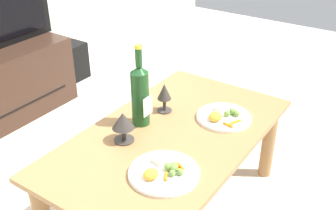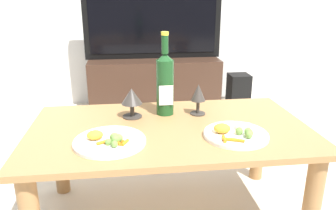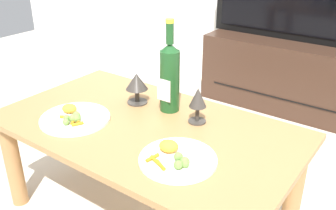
{
  "view_description": "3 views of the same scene",
  "coord_description": "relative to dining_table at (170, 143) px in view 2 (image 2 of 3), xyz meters",
  "views": [
    {
      "loc": [
        -1.25,
        -0.83,
        1.43
      ],
      "look_at": [
        0.05,
        0.05,
        0.56
      ],
      "focal_mm": 43.39,
      "sensor_mm": 36.0,
      "label": 1
    },
    {
      "loc": [
        -0.17,
        -1.3,
        0.99
      ],
      "look_at": [
        0.0,
        0.07,
        0.52
      ],
      "focal_mm": 35.51,
      "sensor_mm": 36.0,
      "label": 2
    },
    {
      "loc": [
        0.83,
        -0.99,
        1.14
      ],
      "look_at": [
        0.05,
        0.09,
        0.51
      ],
      "focal_mm": 40.11,
      "sensor_mm": 36.0,
      "label": 3
    }
  ],
  "objects": [
    {
      "name": "tv_stand",
      "position": [
        0.06,
        1.47,
        -0.14
      ],
      "size": [
        1.08,
        0.48,
        0.47
      ],
      "color": "#382319",
      "rests_on": "ground_plane"
    },
    {
      "name": "dinner_plate_left",
      "position": [
        -0.25,
        -0.13,
        0.09
      ],
      "size": [
        0.28,
        0.28,
        0.05
      ],
      "color": "white",
      "rests_on": "dining_table"
    },
    {
      "name": "floor_speaker",
      "position": [
        0.83,
        1.5,
        -0.22
      ],
      "size": [
        0.18,
        0.18,
        0.29
      ],
      "primitive_type": "cube",
      "rotation": [
        0.0,
        0.0,
        0.0
      ],
      "color": "black",
      "rests_on": "ground_plane"
    },
    {
      "name": "wine_bottle",
      "position": [
        -0.0,
        0.16,
        0.23
      ],
      "size": [
        0.08,
        0.08,
        0.38
      ],
      "color": "#19471E",
      "rests_on": "dining_table"
    },
    {
      "name": "goblet_right",
      "position": [
        0.15,
        0.14,
        0.17
      ],
      "size": [
        0.07,
        0.07,
        0.15
      ],
      "color": "#38332D",
      "rests_on": "dining_table"
    },
    {
      "name": "goblet_left",
      "position": [
        -0.15,
        0.14,
        0.17
      ],
      "size": [
        0.1,
        0.1,
        0.14
      ],
      "color": "#38332D",
      "rests_on": "dining_table"
    },
    {
      "name": "dining_table",
      "position": [
        0.0,
        0.0,
        0.0
      ],
      "size": [
        1.19,
        0.68,
        0.45
      ],
      "color": "#9E7042",
      "rests_on": "ground_plane"
    },
    {
      "name": "tv_screen",
      "position": [
        0.06,
        1.47,
        0.38
      ],
      "size": [
        1.12,
        0.05,
        0.57
      ],
      "color": "black",
      "rests_on": "tv_stand"
    },
    {
      "name": "dinner_plate_right",
      "position": [
        0.25,
        -0.13,
        0.09
      ],
      "size": [
        0.26,
        0.26,
        0.05
      ],
      "color": "white",
      "rests_on": "dining_table"
    }
  ]
}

